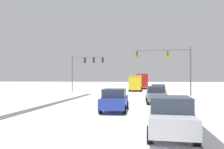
# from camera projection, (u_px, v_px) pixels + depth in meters

# --- Properties ---
(wheel_track_left_lane) EXTENTS (0.99, 28.81, 0.01)m
(wheel_track_left_lane) POSITION_uv_depth(u_px,v_px,m) (49.00, 105.00, 19.93)
(wheel_track_left_lane) COLOR #4C4C51
(wheel_track_left_lane) RESTS_ON ground
(wheel_track_right_lane) EXTENTS (0.94, 28.81, 0.01)m
(wheel_track_right_lane) POSITION_uv_depth(u_px,v_px,m) (175.00, 107.00, 18.22)
(wheel_track_right_lane) COLOR #4C4C51
(wheel_track_right_lane) RESTS_ON ground
(traffic_signal_near_right) EXTENTS (7.31, 0.46, 6.50)m
(traffic_signal_near_right) POSITION_uv_depth(u_px,v_px,m) (170.00, 61.00, 29.19)
(traffic_signal_near_right) COLOR #56565B
(traffic_signal_near_right) RESTS_ON ground
(traffic_signal_far_left) EXTENTS (5.90, 0.43, 6.50)m
(traffic_signal_far_left) POSITION_uv_depth(u_px,v_px,m) (85.00, 65.00, 39.19)
(traffic_signal_far_left) COLOR #56565B
(traffic_signal_far_left) RESTS_ON ground
(car_yellow_cab_lead) EXTENTS (1.96, 4.16, 1.62)m
(car_yellow_cab_lead) POSITION_uv_depth(u_px,v_px,m) (158.00, 91.00, 28.31)
(car_yellow_cab_lead) COLOR yellow
(car_yellow_cab_lead) RESTS_ON ground
(car_grey_second) EXTENTS (1.96, 4.16, 1.62)m
(car_grey_second) POSITION_uv_depth(u_px,v_px,m) (156.00, 95.00, 21.30)
(car_grey_second) COLOR slate
(car_grey_second) RESTS_ON ground
(car_blue_third) EXTENTS (1.92, 4.14, 1.62)m
(car_blue_third) POSITION_uv_depth(u_px,v_px,m) (115.00, 100.00, 16.12)
(car_blue_third) COLOR #233899
(car_blue_third) RESTS_ON ground
(car_silver_fourth) EXTENTS (1.94, 4.15, 1.62)m
(car_silver_fourth) POSITION_uv_depth(u_px,v_px,m) (170.00, 116.00, 9.20)
(car_silver_fourth) COLOR #B7BABF
(car_silver_fourth) RESTS_ON ground
(bus_oncoming) EXTENTS (2.79, 11.03, 3.38)m
(bus_oncoming) POSITION_uv_depth(u_px,v_px,m) (142.00, 80.00, 52.94)
(bus_oncoming) COLOR #B21E1E
(bus_oncoming) RESTS_ON ground
(box_truck_delivery) EXTENTS (2.34, 7.42, 3.02)m
(box_truck_delivery) POSITION_uv_depth(u_px,v_px,m) (136.00, 82.00, 42.47)
(box_truck_delivery) COLOR yellow
(box_truck_delivery) RESTS_ON ground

